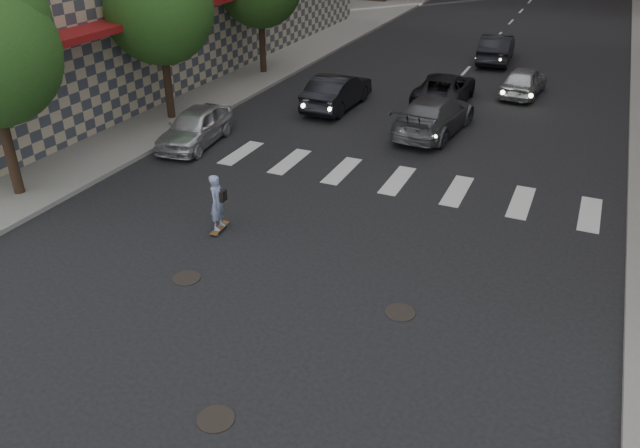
{
  "coord_description": "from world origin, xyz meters",
  "views": [
    {
      "loc": [
        6.34,
        -9.34,
        8.58
      ],
      "look_at": [
        0.86,
        2.97,
        1.3
      ],
      "focal_mm": 35.0,
      "sensor_mm": 36.0,
      "label": 1
    }
  ],
  "objects_px": {
    "traffic_car_c": "(444,88)",
    "traffic_car_e": "(496,48)",
    "silver_sedan": "(195,127)",
    "traffic_car_a": "(337,91)",
    "traffic_car_d": "(524,81)",
    "skateboarder": "(218,202)",
    "traffic_car_b": "(434,115)",
    "tree_b": "(162,4)"
  },
  "relations": [
    {
      "from": "silver_sedan",
      "to": "traffic_car_a",
      "type": "xyz_separation_m",
      "value": [
        3.16,
        6.26,
        0.06
      ]
    },
    {
      "from": "tree_b",
      "to": "traffic_car_c",
      "type": "bearing_deg",
      "value": 35.19
    },
    {
      "from": "tree_b",
      "to": "silver_sedan",
      "type": "relative_size",
      "value": 1.63
    },
    {
      "from": "traffic_car_c",
      "to": "silver_sedan",
      "type": "bearing_deg",
      "value": 48.59
    },
    {
      "from": "tree_b",
      "to": "traffic_car_c",
      "type": "distance_m",
      "value": 12.56
    },
    {
      "from": "traffic_car_b",
      "to": "traffic_car_a",
      "type": "bearing_deg",
      "value": -10.94
    },
    {
      "from": "traffic_car_b",
      "to": "silver_sedan",
      "type": "bearing_deg",
      "value": 37.24
    },
    {
      "from": "traffic_car_a",
      "to": "traffic_car_d",
      "type": "bearing_deg",
      "value": -142.8
    },
    {
      "from": "silver_sedan",
      "to": "traffic_car_e",
      "type": "relative_size",
      "value": 0.87
    },
    {
      "from": "traffic_car_c",
      "to": "traffic_car_e",
      "type": "bearing_deg",
      "value": -97.36
    },
    {
      "from": "skateboarder",
      "to": "traffic_car_b",
      "type": "height_order",
      "value": "skateboarder"
    },
    {
      "from": "traffic_car_d",
      "to": "traffic_car_e",
      "type": "bearing_deg",
      "value": -63.15
    },
    {
      "from": "traffic_car_a",
      "to": "traffic_car_c",
      "type": "bearing_deg",
      "value": -146.58
    },
    {
      "from": "silver_sedan",
      "to": "traffic_car_a",
      "type": "height_order",
      "value": "traffic_car_a"
    },
    {
      "from": "silver_sedan",
      "to": "traffic_car_c",
      "type": "bearing_deg",
      "value": 44.02
    },
    {
      "from": "tree_b",
      "to": "traffic_car_a",
      "type": "bearing_deg",
      "value": 37.02
    },
    {
      "from": "tree_b",
      "to": "traffic_car_a",
      "type": "xyz_separation_m",
      "value": [
        5.62,
        4.24,
        -3.9
      ]
    },
    {
      "from": "traffic_car_b",
      "to": "traffic_car_e",
      "type": "relative_size",
      "value": 1.09
    },
    {
      "from": "skateboarder",
      "to": "silver_sedan",
      "type": "distance_m",
      "value": 7.03
    },
    {
      "from": "traffic_car_d",
      "to": "silver_sedan",
      "type": "bearing_deg",
      "value": 53.48
    },
    {
      "from": "traffic_car_b",
      "to": "traffic_car_e",
      "type": "distance_m",
      "value": 12.52
    },
    {
      "from": "skateboarder",
      "to": "traffic_car_d",
      "type": "distance_m",
      "value": 18.02
    },
    {
      "from": "skateboarder",
      "to": "traffic_car_c",
      "type": "height_order",
      "value": "skateboarder"
    },
    {
      "from": "tree_b",
      "to": "silver_sedan",
      "type": "distance_m",
      "value": 5.08
    },
    {
      "from": "traffic_car_c",
      "to": "traffic_car_b",
      "type": "bearing_deg",
      "value": 96.15
    },
    {
      "from": "traffic_car_d",
      "to": "traffic_car_b",
      "type": "bearing_deg",
      "value": 74.76
    },
    {
      "from": "tree_b",
      "to": "traffic_car_b",
      "type": "distance_m",
      "value": 11.39
    },
    {
      "from": "traffic_car_a",
      "to": "traffic_car_e",
      "type": "xyz_separation_m",
      "value": [
        4.9,
        11.15,
        0.02
      ]
    },
    {
      "from": "traffic_car_a",
      "to": "traffic_car_c",
      "type": "relative_size",
      "value": 0.95
    },
    {
      "from": "traffic_car_a",
      "to": "traffic_car_b",
      "type": "xyz_separation_m",
      "value": [
        4.7,
        -1.37,
        -0.01
      ]
    },
    {
      "from": "traffic_car_c",
      "to": "skateboarder",
      "type": "bearing_deg",
      "value": 76.69
    },
    {
      "from": "tree_b",
      "to": "silver_sedan",
      "type": "height_order",
      "value": "tree_b"
    },
    {
      "from": "tree_b",
      "to": "traffic_car_b",
      "type": "height_order",
      "value": "tree_b"
    },
    {
      "from": "silver_sedan",
      "to": "traffic_car_b",
      "type": "distance_m",
      "value": 9.26
    },
    {
      "from": "traffic_car_a",
      "to": "traffic_car_c",
      "type": "distance_m",
      "value": 4.88
    },
    {
      "from": "skateboarder",
      "to": "traffic_car_d",
      "type": "bearing_deg",
      "value": 66.09
    },
    {
      "from": "traffic_car_a",
      "to": "traffic_car_c",
      "type": "xyz_separation_m",
      "value": [
        4.12,
        2.63,
        -0.08
      ]
    },
    {
      "from": "traffic_car_c",
      "to": "traffic_car_d",
      "type": "distance_m",
      "value": 4.08
    },
    {
      "from": "traffic_car_a",
      "to": "traffic_car_e",
      "type": "bearing_deg",
      "value": -112.86
    },
    {
      "from": "traffic_car_b",
      "to": "traffic_car_c",
      "type": "relative_size",
      "value": 1.07
    },
    {
      "from": "tree_b",
      "to": "traffic_car_e",
      "type": "xyz_separation_m",
      "value": [
        10.51,
        15.38,
        -3.88
      ]
    },
    {
      "from": "silver_sedan",
      "to": "skateboarder",
      "type": "bearing_deg",
      "value": -57.51
    }
  ]
}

